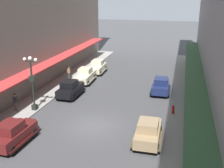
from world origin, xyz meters
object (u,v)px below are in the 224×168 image
Objects in this scene: parked_car_0 at (13,133)px; pedestrian_1 at (15,102)px; parked_car_1 at (148,131)px; parked_car_3 at (97,67)px; pedestrian_0 at (69,73)px; parked_car_4 at (161,85)px; parked_car_2 at (70,88)px; parked_car_5 at (85,75)px; fire_hydrant at (173,109)px; pedestrian_2 at (68,72)px; pedestrian_3 at (194,81)px; lamp_post_with_clock at (32,81)px.

parked_car_0 is 2.58× the size of pedestrian_1.
parked_car_1 is 12.94m from pedestrian_1.
parked_car_3 is at bearing 77.48° from pedestrian_1.
pedestrian_0 is (-2.45, -4.28, 0.07)m from parked_car_3.
pedestrian_0 is (-2.35, 15.65, 0.07)m from parked_car_0.
parked_car_1 is 1.00× the size of parked_car_4.
pedestrian_1 is at bearing -122.69° from parked_car_2.
parked_car_4 and parked_car_5 have the same top height.
parked_car_4 is (9.49, 13.84, 0.00)m from parked_car_0.
parked_car_1 reaches higher than pedestrian_0.
pedestrian_2 is at bearing 150.39° from fire_hydrant.
parked_car_3 is 2.61× the size of pedestrian_2.
pedestrian_3 is at bearing 1.31° from pedestrian_2.
pedestrian_1 is 19.82m from pedestrian_3.
pedestrian_0 is at bearing 151.26° from fire_hydrant.
parked_car_4 is 12.31m from pedestrian_2.
parked_car_3 is 2.57× the size of pedestrian_0.
parked_car_2 is 1.00× the size of parked_car_4.
parked_car_0 is 16.29m from pedestrian_2.
lamp_post_with_clock is at bearing -99.23° from parked_car_5.
lamp_post_with_clock is at bearing -84.55° from pedestrian_2.
parked_car_1 is at bearing -38.40° from parked_car_2.
parked_car_0 is 1.00× the size of parked_car_2.
lamp_post_with_clock is at bearing 105.71° from parked_car_0.
lamp_post_with_clock is 13.21m from fire_hydrant.
parked_car_0 is 2.62× the size of pedestrian_3.
parked_car_4 reaches higher than pedestrian_3.
parked_car_0 is 1.00× the size of parked_car_5.
parked_car_1 and parked_car_4 have the same top height.
pedestrian_2 is 15.73m from pedestrian_3.
parked_car_1 reaches higher than pedestrian_2.
pedestrian_2 is at bearing 115.30° from parked_car_2.
parked_car_4 is 2.62× the size of pedestrian_3.
lamp_post_with_clock is 10.49m from pedestrian_2.
parked_car_4 is 5.23× the size of fire_hydrant.
lamp_post_with_clock is at bearing -111.47° from parked_car_2.
parked_car_2 is 10.02m from parked_car_4.
fire_hydrant is (10.99, -2.02, -0.38)m from parked_car_2.
parked_car_0 and parked_car_3 have the same top height.
parked_car_2 is 2.61× the size of pedestrian_3.
pedestrian_2 is at bearing 132.53° from parked_car_1.
parked_car_1 is 2.61× the size of pedestrian_3.
parked_car_0 is at bearing -124.43° from parked_car_4.
parked_car_2 is (0.12, 10.29, 0.00)m from parked_car_0.
parked_car_5 is at bearing -92.36° from parked_car_3.
parked_car_2 is 5.08m from parked_car_5.
fire_hydrant is (1.63, -5.57, -0.38)m from parked_car_4.
pedestrian_3 is at bearing -15.05° from parked_car_3.
pedestrian_1 reaches higher than pedestrian_2.
pedestrian_2 is 1.00× the size of pedestrian_3.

